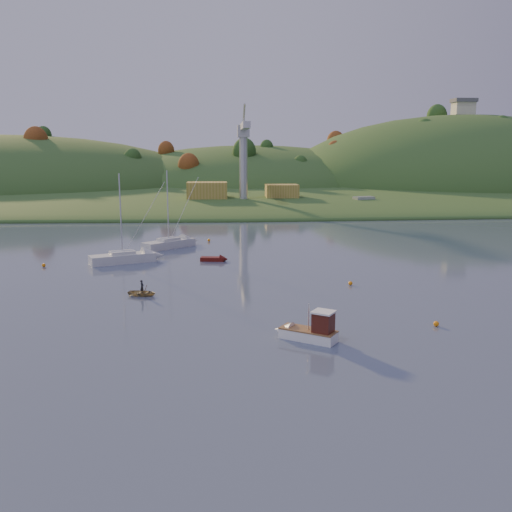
{
  "coord_description": "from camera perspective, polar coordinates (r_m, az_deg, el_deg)",
  "views": [
    {
      "loc": [
        -5.6,
        -36.26,
        15.86
      ],
      "look_at": [
        -0.47,
        36.56,
        2.3
      ],
      "focal_mm": 40.0,
      "sensor_mm": 36.0,
      "label": 1
    }
  ],
  "objects": [
    {
      "name": "buoy_2",
      "position": [
        83.9,
        -20.47,
        -0.87
      ],
      "size": [
        0.5,
        0.5,
        0.5
      ],
      "primitive_type": "sphere",
      "color": "orange",
      "rests_on": "ground"
    },
    {
      "name": "far_shore",
      "position": [
        266.79,
        -2.85,
        7.1
      ],
      "size": [
        620.0,
        220.0,
        1.5
      ],
      "primitive_type": "cube",
      "color": "#304F1F",
      "rests_on": "ground"
    },
    {
      "name": "hill_center",
      "position": [
        247.26,
        -0.41,
        6.85
      ],
      "size": [
        140.0,
        120.0,
        36.0
      ],
      "primitive_type": "ellipsoid",
      "color": "#304F1F",
      "rests_on": "ground"
    },
    {
      "name": "hill_right",
      "position": [
        252.69,
        19.56,
        6.33
      ],
      "size": [
        150.0,
        130.0,
        60.0
      ],
      "primitive_type": "ellipsoid",
      "color": "#304F1F",
      "rests_on": "ground"
    },
    {
      "name": "buoy_0",
      "position": [
        54.98,
        17.58,
        -6.48
      ],
      "size": [
        0.5,
        0.5,
        0.5
      ],
      "primitive_type": "sphere",
      "color": "orange",
      "rests_on": "ground"
    },
    {
      "name": "ground",
      "position": [
        39.97,
        4.47,
        -12.89
      ],
      "size": [
        500.0,
        500.0,
        0.0
      ],
      "primitive_type": "plane",
      "color": "#3C4962",
      "rests_on": "ground"
    },
    {
      "name": "wharf",
      "position": [
        159.29,
        -0.2,
        5.25
      ],
      "size": [
        42.0,
        16.0,
        2.4
      ],
      "primitive_type": "cube",
      "color": "slate",
      "rests_on": "ground"
    },
    {
      "name": "shed_west",
      "position": [
        159.66,
        -4.92,
        6.52
      ],
      "size": [
        11.0,
        8.0,
        4.8
      ],
      "primitive_type": "cube",
      "color": "olive",
      "rests_on": "wharf"
    },
    {
      "name": "work_vessel",
      "position": [
        160.19,
        10.71,
        5.09
      ],
      "size": [
        13.83,
        8.55,
        3.35
      ],
      "rotation": [
        0.0,
        0.0,
        0.32
      ],
      "color": "slate",
      "rests_on": "ground"
    },
    {
      "name": "canoe",
      "position": [
        64.45,
        -11.31,
        -3.63
      ],
      "size": [
        3.67,
        3.05,
        0.66
      ],
      "primitive_type": "imported",
      "rotation": [
        0.0,
        0.0,
        1.29
      ],
      "color": "tan",
      "rests_on": "ground"
    },
    {
      "name": "dock_crane",
      "position": [
        154.84,
        -1.24,
        11.01
      ],
      "size": [
        3.2,
        28.0,
        20.3
      ],
      "color": "#B7B7BC",
      "rests_on": "wharf"
    },
    {
      "name": "shed_east",
      "position": [
        161.74,
        2.6,
        6.45
      ],
      "size": [
        9.0,
        7.0,
        4.0
      ],
      "primitive_type": "cube",
      "color": "olive",
      "rests_on": "wharf"
    },
    {
      "name": "sailboat_far",
      "position": [
        83.74,
        -13.2,
        -0.11
      ],
      "size": [
        9.47,
        6.17,
        12.68
      ],
      "rotation": [
        0.0,
        0.0,
        0.41
      ],
      "color": "silver",
      "rests_on": "ground"
    },
    {
      "name": "red_tender",
      "position": [
        83.06,
        -3.86,
        -0.31
      ],
      "size": [
        4.14,
        1.9,
        1.36
      ],
      "rotation": [
        0.0,
        0.0,
        -0.14
      ],
      "color": "#54100C",
      "rests_on": "ground"
    },
    {
      "name": "buoy_1",
      "position": [
        68.96,
        9.43,
        -2.7
      ],
      "size": [
        0.5,
        0.5,
        0.5
      ],
      "primitive_type": "sphere",
      "color": "orange",
      "rests_on": "ground"
    },
    {
      "name": "fishing_boat",
      "position": [
        49.02,
        4.86,
        -7.41
      ],
      "size": [
        5.7,
        4.65,
        3.63
      ],
      "rotation": [
        0.0,
        0.0,
        2.55
      ],
      "color": "white",
      "rests_on": "ground"
    },
    {
      "name": "hill_left",
      "position": [
        251.38,
        -23.78,
        6.02
      ],
      "size": [
        170.0,
        140.0,
        44.0
      ],
      "primitive_type": "ellipsoid",
      "color": "#304F1F",
      "rests_on": "ground"
    },
    {
      "name": "shore_slope",
      "position": [
        201.96,
        -2.45,
        6.01
      ],
      "size": [
        640.0,
        150.0,
        7.0
      ],
      "primitive_type": "ellipsoid",
      "color": "#304F1F",
      "rests_on": "ground"
    },
    {
      "name": "paddler",
      "position": [
        64.35,
        -11.32,
        -3.26
      ],
      "size": [
        0.5,
        0.63,
        1.52
      ],
      "primitive_type": "imported",
      "rotation": [
        0.0,
        0.0,
        1.29
      ],
      "color": "black",
      "rests_on": "ground"
    },
    {
      "name": "buoy_3",
      "position": [
        100.9,
        -4.74,
        1.59
      ],
      "size": [
        0.5,
        0.5,
        0.5
      ],
      "primitive_type": "sphere",
      "color": "orange",
      "rests_on": "ground"
    },
    {
      "name": "sailboat_near",
      "position": [
        94.98,
        -8.71,
        1.28
      ],
      "size": [
        8.63,
        8.15,
        12.68
      ],
      "rotation": [
        0.0,
        0.0,
        0.73
      ],
      "color": "silver",
      "rests_on": "ground"
    },
    {
      "name": "hillside_trees",
      "position": [
        221.9,
        -2.59,
        6.42
      ],
      "size": [
        280.0,
        50.0,
        32.0
      ],
      "primitive_type": null,
      "color": "#1C4518",
      "rests_on": "ground"
    },
    {
      "name": "hilltop_house",
      "position": [
        252.8,
        20.04,
        13.89
      ],
      "size": [
        9.0,
        7.0,
        6.45
      ],
      "color": "beige",
      "rests_on": "hill_right"
    }
  ]
}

